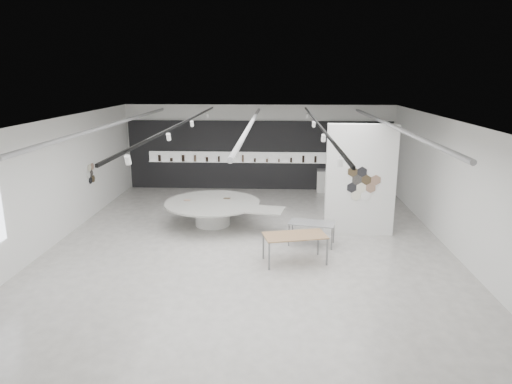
{
  "coord_description": "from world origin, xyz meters",
  "views": [
    {
      "loc": [
        0.83,
        -13.38,
        5.09
      ],
      "look_at": [
        0.13,
        1.2,
        1.32
      ],
      "focal_mm": 32.0,
      "sensor_mm": 36.0,
      "label": 1
    }
  ],
  "objects_px": {
    "kitchen_counter": "(336,181)",
    "sample_table_stone": "(312,224)",
    "partition_column": "(360,180)",
    "display_island": "(214,210)",
    "sample_table_wood": "(295,237)"
  },
  "relations": [
    {
      "from": "sample_table_stone",
      "to": "kitchen_counter",
      "type": "distance_m",
      "value": 6.79
    },
    {
      "from": "sample_table_wood",
      "to": "sample_table_stone",
      "type": "relative_size",
      "value": 1.25
    },
    {
      "from": "partition_column",
      "to": "display_island",
      "type": "bearing_deg",
      "value": 172.62
    },
    {
      "from": "partition_column",
      "to": "display_island",
      "type": "xyz_separation_m",
      "value": [
        -4.83,
        0.63,
        -1.25
      ]
    },
    {
      "from": "display_island",
      "to": "sample_table_wood",
      "type": "distance_m",
      "value": 4.09
    },
    {
      "from": "display_island",
      "to": "sample_table_stone",
      "type": "xyz_separation_m",
      "value": [
        3.24,
        -1.7,
        0.1
      ]
    },
    {
      "from": "sample_table_wood",
      "to": "kitchen_counter",
      "type": "xyz_separation_m",
      "value": [
        2.12,
        8.01,
        -0.24
      ]
    },
    {
      "from": "sample_table_wood",
      "to": "sample_table_stone",
      "type": "distance_m",
      "value": 1.51
    },
    {
      "from": "display_island",
      "to": "sample_table_wood",
      "type": "height_order",
      "value": "display_island"
    },
    {
      "from": "sample_table_stone",
      "to": "partition_column",
      "type": "bearing_deg",
      "value": 33.9
    },
    {
      "from": "display_island",
      "to": "sample_table_stone",
      "type": "bearing_deg",
      "value": -17.43
    },
    {
      "from": "sample_table_stone",
      "to": "kitchen_counter",
      "type": "bearing_deg",
      "value": 76.75
    },
    {
      "from": "sample_table_wood",
      "to": "partition_column",
      "type": "bearing_deg",
      "value": 48.8
    },
    {
      "from": "sample_table_stone",
      "to": "display_island",
      "type": "bearing_deg",
      "value": 152.31
    },
    {
      "from": "kitchen_counter",
      "to": "sample_table_stone",
      "type": "bearing_deg",
      "value": -99.22
    }
  ]
}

